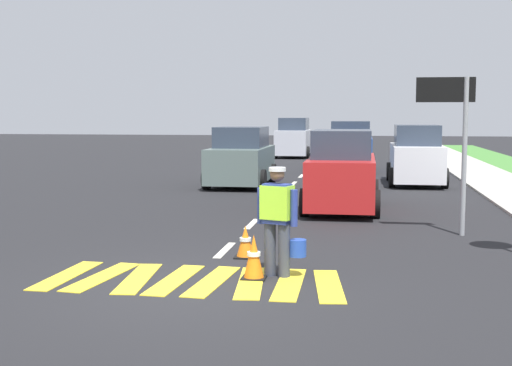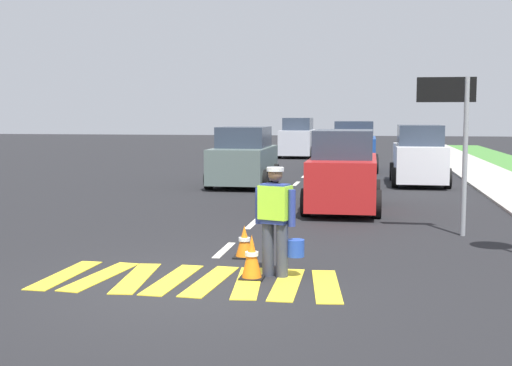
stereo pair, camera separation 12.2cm
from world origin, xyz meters
name	(u,v)px [view 2 (the right image)]	position (x,y,z in m)	size (l,w,h in m)	color
ground_plane	(312,170)	(0.00, 21.00, 0.00)	(96.00, 96.00, 0.00)	black
crosswalk_stripes	(192,280)	(0.00, 0.42, 0.01)	(4.50, 1.93, 0.01)	yellow
lane_center_line	(319,163)	(0.00, 25.20, 0.00)	(0.14, 46.40, 0.01)	silver
road_worker	(277,216)	(1.21, 0.88, 0.93)	(0.77, 0.42, 1.67)	#383D4C
lane_direction_sign	(454,117)	(4.23, 4.98, 2.41)	(1.16, 0.11, 3.20)	gray
traffic_cone_near	(244,242)	(0.48, 2.15, 0.27)	(0.36, 0.36, 0.56)	black
traffic_cone_far	(252,257)	(0.87, 0.67, 0.33)	(0.36, 0.36, 0.67)	black
car_outgoing_ahead	(343,173)	(1.91, 8.34, 0.96)	(1.91, 4.22, 2.06)	red
car_outgoing_far	(354,148)	(1.87, 20.51, 1.00)	(2.08, 3.90, 2.16)	#1E4799
car_oncoming_third	(298,139)	(-1.56, 29.79, 1.05)	(2.01, 4.35, 2.24)	silver
car_parked_far	(419,157)	(4.26, 15.18, 0.97)	(1.93, 3.97, 2.09)	silver
car_oncoming_lead	(244,159)	(-1.71, 13.71, 0.94)	(2.07, 4.01, 2.03)	slate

